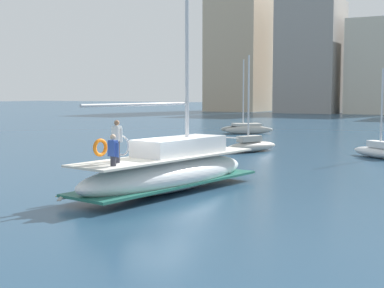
# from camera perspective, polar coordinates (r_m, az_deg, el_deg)

# --- Properties ---
(ground_plane) EXTENTS (400.00, 400.00, 0.00)m
(ground_plane) POSITION_cam_1_polar(r_m,az_deg,el_deg) (22.05, -3.58, -5.21)
(ground_plane) COLOR navy
(main_sailboat) EXTENTS (4.03, 9.87, 14.43)m
(main_sailboat) POSITION_cam_1_polar(r_m,az_deg,el_deg) (22.46, -2.32, -2.64)
(main_sailboat) COLOR silver
(main_sailboat) RESTS_ON ground
(moored_sloop_near) EXTENTS (3.81, 3.31, 5.53)m
(moored_sloop_near) POSITION_cam_1_polar(r_m,az_deg,el_deg) (35.99, 18.75, -0.66)
(moored_sloop_near) COLOR white
(moored_sloop_near) RESTS_ON ground
(moored_catamaran) EXTENTS (5.28, 4.96, 7.35)m
(moored_catamaran) POSITION_cam_1_polar(r_m,az_deg,el_deg) (54.98, 5.70, 1.70)
(moored_catamaran) COLOR #B7B2A8
(moored_catamaran) RESTS_ON ground
(moored_cutter_left) EXTENTS (2.78, 4.54, 6.58)m
(moored_cutter_left) POSITION_cam_1_polar(r_m,az_deg,el_deg) (37.68, 6.20, -0.08)
(moored_cutter_left) COLOR #B7B2A8
(moored_cutter_left) RESTS_ON ground
(seagull) EXTENTS (0.54, 1.01, 0.17)m
(seagull) POSITION_cam_1_polar(r_m,az_deg,el_deg) (20.15, -13.30, -5.38)
(seagull) COLOR silver
(seagull) RESTS_ON ground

